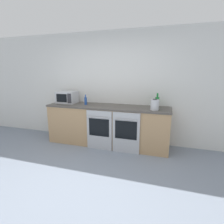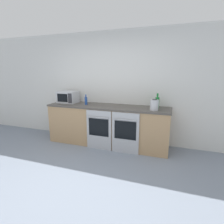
% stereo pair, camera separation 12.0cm
% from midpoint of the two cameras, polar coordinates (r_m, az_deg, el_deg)
% --- Properties ---
extents(ground_plane, '(16.00, 16.00, 0.00)m').
position_cam_midpoint_polar(ground_plane, '(2.92, -14.29, -22.35)').
color(ground_plane, gray).
extents(wall_back, '(10.00, 0.06, 2.60)m').
position_cam_midpoint_polar(wall_back, '(4.26, -0.83, 7.93)').
color(wall_back, silver).
rests_on(wall_back, ground_plane).
extents(counter_back, '(2.80, 0.68, 0.92)m').
position_cam_midpoint_polar(counter_back, '(4.08, -2.36, -4.30)').
color(counter_back, tan).
rests_on(counter_back, ground_plane).
extents(oven_left, '(0.57, 0.06, 0.87)m').
position_cam_midpoint_polar(oven_left, '(3.81, -5.11, -5.90)').
color(oven_left, '#A8AAAF').
rests_on(oven_left, ground_plane).
extents(oven_right, '(0.57, 0.06, 0.87)m').
position_cam_midpoint_polar(oven_right, '(3.63, 3.62, -6.80)').
color(oven_right, '#A8AAAF').
rests_on(oven_right, ground_plane).
extents(microwave, '(0.47, 0.36, 0.28)m').
position_cam_midpoint_polar(microwave, '(4.49, -15.22, 4.70)').
color(microwave, '#B7BABF').
rests_on(microwave, counter_back).
extents(bottle_green, '(0.09, 0.09, 0.31)m').
position_cam_midpoint_polar(bottle_green, '(3.84, 13.65, 3.18)').
color(bottle_green, '#19722D').
rests_on(bottle_green, counter_back).
extents(bottle_blue, '(0.06, 0.06, 0.24)m').
position_cam_midpoint_polar(bottle_blue, '(4.14, -9.43, 3.64)').
color(bottle_blue, '#234793').
rests_on(bottle_blue, counter_back).
extents(kettle, '(0.17, 0.17, 0.22)m').
position_cam_midpoint_polar(kettle, '(3.58, 12.84, 2.31)').
color(kettle, '#B7BABF').
rests_on(kettle, counter_back).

